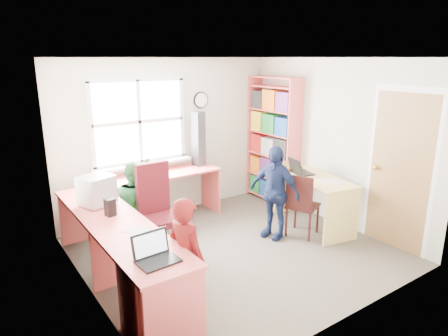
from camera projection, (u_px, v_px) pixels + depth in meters
The scene contains 19 objects.
room at pixel (232, 157), 4.88m from camera, with size 3.64×3.44×2.44m.
l_desk at pixel (149, 255), 4.06m from camera, with size 2.38×2.95×0.75m.
right_desk at pixel (314, 190), 5.77m from camera, with size 0.84×1.39×0.75m.
bookshelf at pixel (273, 144), 6.70m from camera, with size 0.30×1.02×2.10m.
swivel_chair at pixel (159, 216), 4.94m from camera, with size 0.54×0.54×1.16m.
wooden_chair at pixel (301, 203), 5.43m from camera, with size 0.51×0.51×0.90m.
crt_monitor at pixel (97, 190), 4.59m from camera, with size 0.43×0.41×0.34m.
laptop_left at pixel (155, 254), 3.35m from camera, with size 0.35×0.30×0.23m.
laptop_right at pixel (299, 170), 5.86m from camera, with size 0.35×0.39×0.23m.
speaker_a at pixel (110, 207), 4.29m from camera, with size 0.12×0.12×0.19m.
speaker_b at pixel (95, 192), 4.78m from camera, with size 0.11×0.11×0.18m.
cd_tower at pixel (198, 139), 6.21m from camera, with size 0.20×0.19×0.85m.
game_box at pixel (289, 167), 6.11m from camera, with size 0.32×0.32×0.06m.
paper_a at pixel (139, 231), 3.93m from camera, with size 0.29×0.33×0.00m.
paper_b at pixel (331, 181), 5.50m from camera, with size 0.26×0.35×0.00m.
potted_plant at pixel (145, 167), 5.67m from camera, with size 0.16×0.13×0.28m, color #2A6B2E.
person_red at pixel (187, 259), 3.69m from camera, with size 0.44×0.29×1.20m, color maroon.
person_green at pixel (136, 205), 5.10m from camera, with size 0.56×0.44×1.15m, color #327E32.
person_navy at pixel (274, 192), 5.39m from camera, with size 0.75×0.31×1.28m, color #162145.
Camera 1 is at (-2.78, -3.74, 2.40)m, focal length 32.00 mm.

